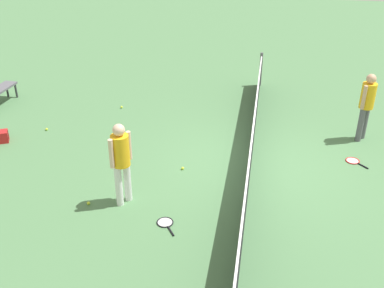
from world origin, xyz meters
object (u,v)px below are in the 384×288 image
(player_near_side, at_px, (121,158))
(tennis_ball_by_net, at_px, (183,168))
(tennis_ball_baseline, at_px, (89,203))
(tennis_ball_stray_left, at_px, (47,129))
(tennis_racket_far_player, at_px, (354,161))
(tennis_racket_near_player, at_px, (166,223))
(player_far_side, at_px, (367,102))
(tennis_ball_midcourt, at_px, (120,181))
(tennis_ball_near_player, at_px, (122,107))

(player_near_side, xyz_separation_m, tennis_ball_by_net, (-1.39, 0.90, -0.98))
(tennis_ball_baseline, bearing_deg, tennis_ball_by_net, 135.50)
(tennis_ball_stray_left, bearing_deg, tennis_racket_far_player, 87.60)
(tennis_racket_near_player, bearing_deg, player_near_side, -119.64)
(player_far_side, distance_m, tennis_ball_midcourt, 6.10)
(tennis_racket_far_player, bearing_deg, tennis_ball_baseline, -64.11)
(player_near_side, bearing_deg, tennis_ball_midcourt, -155.71)
(tennis_ball_near_player, distance_m, tennis_ball_by_net, 3.82)
(tennis_racket_far_player, distance_m, tennis_ball_stray_left, 7.61)
(player_near_side, height_order, tennis_ball_near_player, player_near_side)
(tennis_racket_near_player, bearing_deg, tennis_racket_far_player, 128.08)
(player_far_side, bearing_deg, tennis_ball_midcourt, -61.36)
(tennis_ball_near_player, bearing_deg, tennis_ball_stray_left, -41.02)
(player_near_side, distance_m, tennis_ball_stray_left, 4.10)
(tennis_ball_near_player, relative_size, tennis_ball_by_net, 1.00)
(player_near_side, relative_size, tennis_ball_by_net, 25.76)
(tennis_racket_near_player, relative_size, tennis_ball_stray_left, 8.78)
(player_far_side, xyz_separation_m, tennis_ball_stray_left, (0.86, -7.91, -0.98))
(tennis_racket_near_player, distance_m, tennis_ball_midcourt, 1.74)
(player_far_side, relative_size, tennis_ball_stray_left, 25.76)
(tennis_racket_near_player, xyz_separation_m, tennis_ball_stray_left, (-3.24, -3.87, 0.02))
(tennis_ball_baseline, bearing_deg, tennis_ball_near_player, -170.42)
(tennis_racket_near_player, relative_size, tennis_ball_near_player, 8.78)
(player_far_side, xyz_separation_m, tennis_ball_near_player, (-0.84, -6.43, -0.98))
(tennis_ball_midcourt, bearing_deg, tennis_ball_near_player, -162.95)
(tennis_racket_near_player, xyz_separation_m, tennis_ball_baseline, (-0.33, -1.62, 0.02))
(tennis_ball_stray_left, bearing_deg, player_near_side, 47.25)
(tennis_racket_far_player, xyz_separation_m, tennis_ball_baseline, (2.60, -5.35, 0.02))
(player_near_side, distance_m, player_far_side, 6.13)
(tennis_ball_baseline, relative_size, tennis_ball_stray_left, 1.00)
(tennis_racket_far_player, xyz_separation_m, tennis_ball_stray_left, (-0.32, -7.60, 0.02))
(player_far_side, xyz_separation_m, tennis_ball_by_net, (2.17, -4.08, -0.98))
(tennis_racket_far_player, bearing_deg, player_far_side, 165.52)
(tennis_racket_far_player, bearing_deg, tennis_ball_stray_left, -92.40)
(tennis_ball_near_player, relative_size, tennis_ball_stray_left, 1.00)
(player_far_side, height_order, tennis_racket_near_player, player_far_side)
(tennis_racket_far_player, height_order, tennis_ball_stray_left, tennis_ball_stray_left)
(tennis_racket_far_player, bearing_deg, tennis_racket_near_player, -51.92)
(player_near_side, bearing_deg, tennis_ball_baseline, -72.51)
(tennis_racket_far_player, relative_size, tennis_ball_midcourt, 8.19)
(tennis_racket_far_player, height_order, tennis_ball_near_player, tennis_ball_near_player)
(tennis_racket_near_player, bearing_deg, tennis_ball_stray_left, -129.95)
(tennis_ball_by_net, bearing_deg, tennis_racket_far_player, 104.78)
(tennis_ball_stray_left, bearing_deg, player_far_side, 96.21)
(tennis_racket_near_player, xyz_separation_m, tennis_racket_far_player, (-2.92, 3.73, 0.00))
(tennis_ball_stray_left, bearing_deg, tennis_ball_midcourt, 52.26)
(tennis_ball_baseline, bearing_deg, tennis_ball_stray_left, -142.26)
(player_near_side, distance_m, tennis_ball_by_net, 1.92)
(tennis_ball_by_net, distance_m, tennis_ball_midcourt, 1.40)
(tennis_ball_by_net, height_order, tennis_ball_baseline, same)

